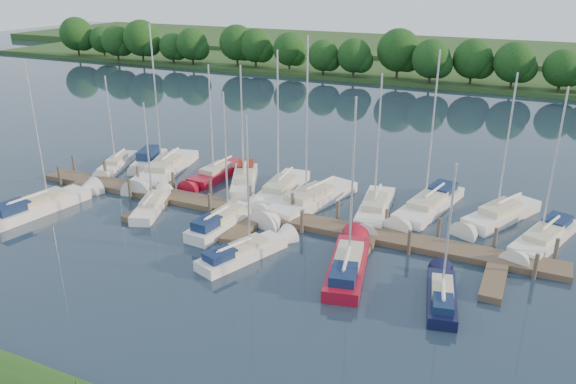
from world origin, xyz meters
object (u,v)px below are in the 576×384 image
at_px(dock, 258,217).
at_px(sailboat_n_0, 116,165).
at_px(sailboat_n_5, 280,192).
at_px(sailboat_s_2, 225,222).
at_px(motorboat, 149,161).

height_order(dock, sailboat_n_0, sailboat_n_0).
height_order(sailboat_n_5, sailboat_s_2, sailboat_n_5).
height_order(motorboat, sailboat_s_2, sailboat_s_2).
bearing_deg(motorboat, sailboat_s_2, 128.01).
bearing_deg(motorboat, sailboat_n_5, 153.64).
distance_m(dock, motorboat, 16.14).
distance_m(sailboat_n_5, sailboat_s_2, 6.82).
bearing_deg(sailboat_n_5, sailboat_n_0, -4.88).
bearing_deg(sailboat_n_5, motorboat, -12.64).
height_order(sailboat_n_0, motorboat, sailboat_n_0).
distance_m(dock, sailboat_s_2, 2.53).
xyz_separation_m(dock, motorboat, (-14.72, 6.63, 0.16)).
bearing_deg(sailboat_n_5, dock, 92.55).
distance_m(sailboat_n_0, sailboat_n_5, 16.12).
height_order(motorboat, sailboat_n_5, sailboat_n_5).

